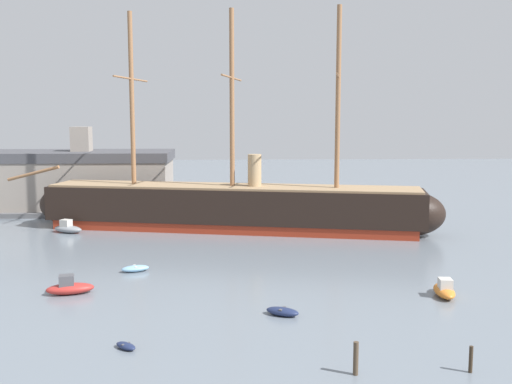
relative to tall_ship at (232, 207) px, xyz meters
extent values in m
cube|color=maroon|center=(0.00, 0.00, -2.78)|extent=(53.27, 18.78, 1.37)
cube|color=black|center=(0.00, 0.00, 0.36)|extent=(55.49, 19.57, 4.91)
ellipsoid|color=black|center=(-24.73, 5.29, -0.32)|extent=(11.23, 9.33, 6.28)
ellipsoid|color=black|center=(24.73, -5.29, -0.32)|extent=(11.23, 9.33, 6.28)
cube|color=#9E7F5B|center=(0.00, 0.00, 2.97)|extent=(54.27, 18.69, 0.29)
cylinder|color=#936642|center=(-14.78, 3.16, 15.58)|extent=(0.69, 0.69, 25.53)
cylinder|color=#936642|center=(-14.78, 3.16, 18.64)|extent=(3.03, 12.96, 0.27)
cylinder|color=#936642|center=(0.00, 0.00, 15.58)|extent=(0.69, 0.69, 25.53)
cylinder|color=#936642|center=(0.00, 0.00, 18.64)|extent=(3.03, 12.96, 0.27)
cylinder|color=#936642|center=(14.79, -3.16, 15.58)|extent=(0.69, 0.69, 25.53)
cylinder|color=#936642|center=(14.79, -3.16, 18.64)|extent=(3.03, 12.96, 0.27)
cylinder|color=#936642|center=(-30.77, 6.58, 4.41)|extent=(8.60, 2.30, 2.61)
cylinder|color=tan|center=(3.23, -0.69, 5.27)|extent=(1.96, 1.96, 4.91)
ellipsoid|color=#1E284C|center=(-7.95, -45.07, -3.24)|extent=(1.96, 1.87, 0.45)
cube|color=#4C4C51|center=(-7.95, -45.07, -3.07)|extent=(0.59, 0.64, 0.07)
ellipsoid|color=#1E284C|center=(3.99, -38.32, -3.12)|extent=(3.15, 2.46, 0.68)
cube|color=#4C4C51|center=(3.99, -38.32, -2.87)|extent=(0.73, 1.07, 0.11)
ellipsoid|color=#B22D28|center=(-15.50, -31.32, -2.95)|extent=(4.70, 2.79, 1.03)
cube|color=#4C4C51|center=(-15.79, -31.39, -2.13)|extent=(1.58, 1.47, 1.03)
ellipsoid|color=orange|center=(19.53, -33.59, -2.97)|extent=(2.19, 4.37, 0.98)
cube|color=beige|center=(19.50, -33.88, -2.19)|extent=(1.27, 1.40, 0.98)
ellipsoid|color=#7FB2D6|center=(-10.63, -23.43, -3.12)|extent=(3.22, 2.19, 0.70)
cube|color=beige|center=(-10.63, -23.43, -2.85)|extent=(0.62, 1.13, 0.11)
ellipsoid|color=gray|center=(-23.68, -1.20, -2.94)|extent=(4.90, 3.56, 1.06)
cube|color=beige|center=(-23.97, -1.08, -2.09)|extent=(1.76, 1.68, 1.06)
ellipsoid|color=#7FB2D6|center=(5.33, 4.98, -3.12)|extent=(3.72, 2.88, 0.70)
cube|color=#4C4C51|center=(5.49, 4.88, -2.72)|extent=(1.10, 1.00, 0.37)
cylinder|color=silver|center=(5.17, 5.08, -0.78)|extent=(0.09, 0.09, 4.24)
cylinder|color=#4C3D2D|center=(7.71, -50.08, -2.35)|extent=(0.34, 0.34, 2.23)
cylinder|color=#382B1E|center=(15.30, -50.07, -2.57)|extent=(0.26, 0.26, 1.80)
cube|color=#565659|center=(-31.89, 19.52, -3.07)|extent=(45.71, 16.96, 0.80)
cube|color=gray|center=(-31.89, 19.52, 1.38)|extent=(41.55, 14.13, 8.09)
cube|color=#47474C|center=(-31.89, 19.52, 6.25)|extent=(42.38, 14.41, 1.65)
cube|color=gray|center=(-26.38, 19.52, 9.21)|extent=(3.20, 3.20, 4.28)
camera|label=1|loc=(-0.39, -86.63, 13.23)|focal=41.84mm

